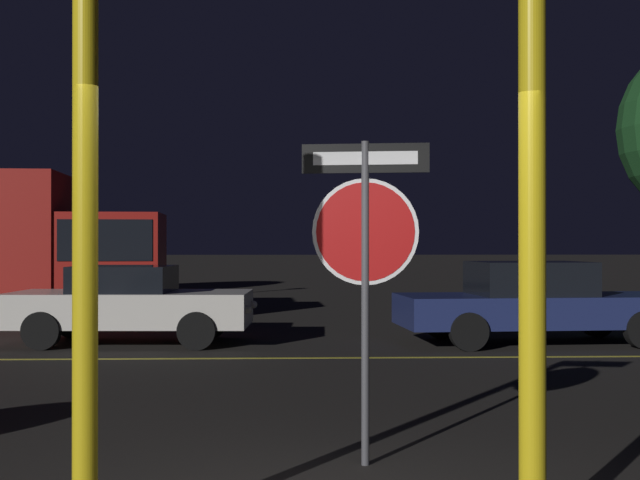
{
  "coord_description": "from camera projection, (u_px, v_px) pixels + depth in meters",
  "views": [
    {
      "loc": [
        -0.15,
        -5.03,
        1.66
      ],
      "look_at": [
        0.24,
        5.05,
        1.7
      ],
      "focal_mm": 50.0,
      "sensor_mm": 36.0,
      "label": 1
    }
  ],
  "objects": [
    {
      "name": "passing_car_2",
      "position": [
        130.0,
        304.0,
        14.79
      ],
      "size": [
        4.07,
        2.11,
        1.29
      ],
      "rotation": [
        0.0,
        0.0,
        -1.61
      ],
      "color": "silver",
      "rests_on": "ground_plane"
    },
    {
      "name": "stop_sign",
      "position": [
        365.0,
        234.0,
        6.67
      ],
      "size": [
        0.95,
        0.18,
        2.43
      ],
      "rotation": [
        0.0,
        0.0,
        -0.16
      ],
      "color": "#4C4C51",
      "rests_on": "ground_plane"
    },
    {
      "name": "passing_car_3",
      "position": [
        535.0,
        303.0,
        14.78
      ],
      "size": [
        4.75,
        2.19,
        1.36
      ],
      "rotation": [
        0.0,
        0.0,
        -1.5
      ],
      "color": "navy",
      "rests_on": "ground_plane"
    },
    {
      "name": "yellow_pole_left",
      "position": [
        85.0,
        262.0,
        4.74
      ],
      "size": [
        0.14,
        0.14,
        3.12
      ],
      "primitive_type": "cylinder",
      "color": "yellow",
      "rests_on": "ground_plane"
    },
    {
      "name": "road_center_stripe",
      "position": [
        296.0,
        358.0,
        12.9
      ],
      "size": [
        38.98,
        0.12,
        0.01
      ],
      "primitive_type": "cube",
      "color": "gold",
      "rests_on": "ground_plane"
    },
    {
      "name": "yellow_pole_right",
      "position": [
        532.0,
        225.0,
        4.95
      ],
      "size": [
        0.15,
        0.15,
        3.53
      ],
      "primitive_type": "cylinder",
      "color": "yellow",
      "rests_on": "ground_plane"
    },
    {
      "name": "delivery_truck",
      "position": [
        27.0,
        245.0,
        18.69
      ],
      "size": [
        5.6,
        2.54,
        3.15
      ],
      "rotation": [
        0.0,
        0.0,
        -1.52
      ],
      "color": "maroon",
      "rests_on": "ground_plane"
    }
  ]
}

